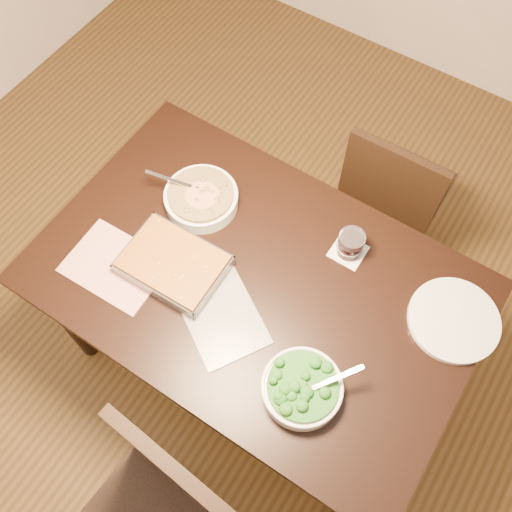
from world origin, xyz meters
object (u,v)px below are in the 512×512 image
table (255,292)px  stew_bowl (201,198)px  dinner_plate (454,320)px  wine_tumbler (350,244)px  baking_dish (173,264)px  chair_far (392,191)px  broccoli_bowl (302,388)px

table → stew_bowl: 0.37m
dinner_plate → stew_bowl: bearing=-175.5°
wine_tumbler → dinner_plate: (0.39, -0.04, -0.04)m
wine_tumbler → dinner_plate: bearing=-5.6°
baking_dish → wine_tumbler: (0.44, 0.36, 0.02)m
dinner_plate → table: bearing=-159.8°
baking_dish → table: bearing=22.1°
stew_bowl → baking_dish: size_ratio=0.83×
stew_bowl → dinner_plate: stew_bowl is taller
chair_far → table: bearing=76.3°
table → broccoli_bowl: (0.31, -0.23, 0.13)m
wine_tumbler → stew_bowl: bearing=-168.0°
table → chair_far: bearing=77.1°
table → dinner_plate: bearing=20.2°
wine_tumbler → chair_far: (-0.02, 0.51, -0.34)m
table → stew_bowl: bearing=155.2°
baking_dish → chair_far: size_ratio=0.40×
stew_bowl → chair_far: (0.49, 0.62, -0.32)m
table → dinner_plate: dinner_plate is taller
wine_tumbler → chair_far: wine_tumbler is taller
wine_tumbler → dinner_plate: wine_tumbler is taller
broccoli_bowl → wine_tumbler: wine_tumbler is taller
chair_far → stew_bowl: bearing=50.8°
table → stew_bowl: stew_bowl is taller
broccoli_bowl → dinner_plate: (0.28, 0.44, -0.02)m
baking_dish → dinner_plate: 0.89m
table → chair_far: size_ratio=1.70×
stew_bowl → baking_dish: (0.07, -0.25, -0.01)m
table → dinner_plate: 0.63m
table → wine_tumbler: size_ratio=14.75×
stew_bowl → wine_tumbler: bearing=12.0°
table → baking_dish: (-0.24, -0.11, 0.12)m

